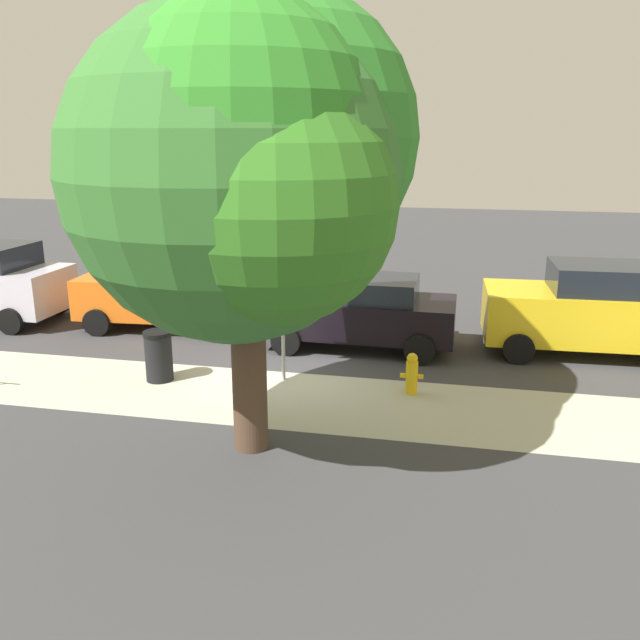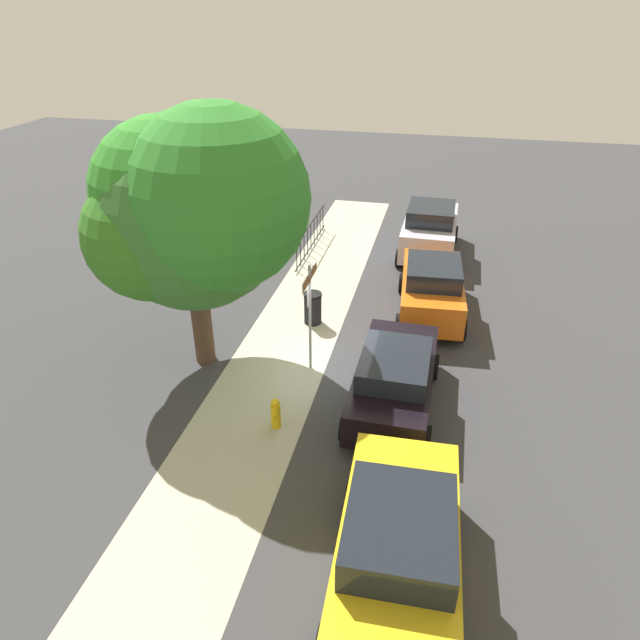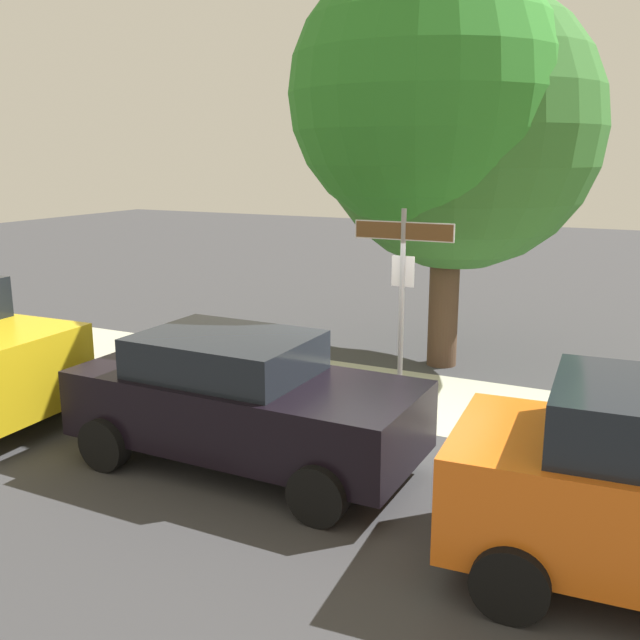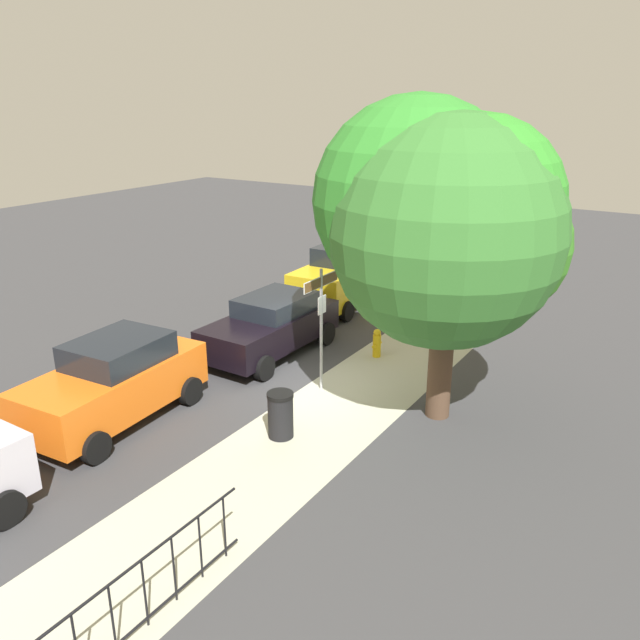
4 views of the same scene
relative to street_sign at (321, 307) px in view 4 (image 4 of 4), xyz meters
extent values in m
plane|color=#38383A|center=(0.10, -0.40, -2.07)|extent=(60.00, 60.00, 0.00)
cube|color=#AEAE98|center=(2.10, 0.90, -2.07)|extent=(24.00, 2.60, 0.00)
cylinder|color=#9EA0A5|center=(0.00, 0.00, -0.59)|extent=(0.07, 0.07, 2.96)
cube|color=brown|center=(0.00, 0.00, 0.59)|extent=(1.37, 0.02, 0.22)
cube|color=white|center=(0.00, 0.00, 0.59)|extent=(1.40, 0.02, 0.25)
cube|color=silver|center=(0.00, 0.02, 0.04)|extent=(0.32, 0.02, 0.42)
cylinder|color=#4E3828|center=(-0.25, 2.85, -0.72)|extent=(0.52, 0.52, 2.69)
sphere|color=#2E8029|center=(-0.43, 2.03, 2.51)|extent=(4.28, 4.28, 4.28)
sphere|color=#34712C|center=(-0.09, 2.84, 2.01)|extent=(4.67, 4.67, 4.67)
sphere|color=#308627|center=(-0.38, 3.28, 2.58)|extent=(3.43, 3.43, 3.43)
sphere|color=#327520|center=(-0.92, 3.56, 1.70)|extent=(3.07, 3.07, 3.07)
cube|color=gold|center=(-5.90, -2.88, -1.22)|extent=(4.25, 2.00, 1.06)
cube|color=black|center=(-6.16, -2.89, -0.39)|extent=(2.06, 1.70, 0.58)
cylinder|color=black|center=(-4.51, -1.91, -1.75)|extent=(0.65, 0.24, 0.64)
cylinder|color=black|center=(-4.45, -3.76, -1.75)|extent=(0.65, 0.24, 0.64)
cylinder|color=black|center=(-7.36, -2.01, -1.75)|extent=(0.65, 0.24, 0.64)
cylinder|color=black|center=(-7.29, -3.86, -1.75)|extent=(0.65, 0.24, 0.64)
cube|color=black|center=(-1.10, -2.31, -1.35)|extent=(4.20, 1.78, 0.80)
cube|color=black|center=(-1.36, -2.30, -0.71)|extent=(2.02, 1.55, 0.47)
cylinder|color=black|center=(0.33, -1.45, -1.75)|extent=(0.64, 0.23, 0.64)
cylinder|color=black|center=(0.31, -3.19, -1.75)|extent=(0.64, 0.23, 0.64)
cylinder|color=black|center=(-2.52, -1.42, -1.75)|extent=(0.64, 0.23, 0.64)
cylinder|color=black|center=(-2.54, -3.16, -1.75)|extent=(0.64, 0.23, 0.64)
cube|color=orange|center=(3.70, -2.89, -1.27)|extent=(4.21, 2.04, 0.95)
cube|color=black|center=(3.45, -2.90, -0.53)|extent=(2.07, 1.69, 0.53)
cylinder|color=black|center=(5.03, -1.91, -1.75)|extent=(0.65, 0.26, 0.64)
cylinder|color=black|center=(5.15, -3.68, -1.75)|extent=(0.65, 0.26, 0.64)
cylinder|color=black|center=(2.25, -2.09, -1.75)|extent=(0.65, 0.26, 0.64)
cylinder|color=black|center=(2.36, -3.87, -1.75)|extent=(0.65, 0.26, 0.64)
cylinder|color=black|center=(7.08, -1.58, -1.75)|extent=(0.64, 0.23, 0.64)
cylinder|color=black|center=(7.85, 1.90, -1.02)|extent=(4.76, 0.04, 0.04)
cylinder|color=black|center=(5.74, 1.90, -1.54)|extent=(0.03, 0.03, 1.05)
cylinder|color=black|center=(6.27, 1.90, -1.54)|extent=(0.03, 0.03, 1.05)
cylinder|color=black|center=(6.79, 1.90, -1.54)|extent=(0.03, 0.03, 1.05)
cylinder|color=black|center=(7.32, 1.90, -1.54)|extent=(0.03, 0.03, 1.05)
cylinder|color=black|center=(7.85, 1.90, -1.54)|extent=(0.03, 0.03, 1.05)
cylinder|color=yellow|center=(-2.47, 0.20, -1.76)|extent=(0.22, 0.22, 0.62)
sphere|color=yellow|center=(-2.47, 0.20, -1.39)|extent=(0.20, 0.20, 0.20)
cylinder|color=yellow|center=(-2.63, 0.20, -1.73)|extent=(0.10, 0.09, 0.09)
cylinder|color=yellow|center=(-2.31, 0.20, -1.73)|extent=(0.10, 0.09, 0.09)
cylinder|color=black|center=(2.35, 0.50, -1.62)|extent=(0.52, 0.52, 0.90)
cylinder|color=black|center=(2.35, 0.50, -1.13)|extent=(0.55, 0.55, 0.08)
camera|label=1|loc=(-3.17, 11.72, 2.60)|focal=37.43mm
camera|label=2|loc=(-12.02, -3.01, 6.48)|focal=31.75mm
camera|label=3|loc=(3.25, -9.10, 1.59)|focal=40.10mm
camera|label=4|loc=(11.70, 7.36, 4.57)|focal=35.78mm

